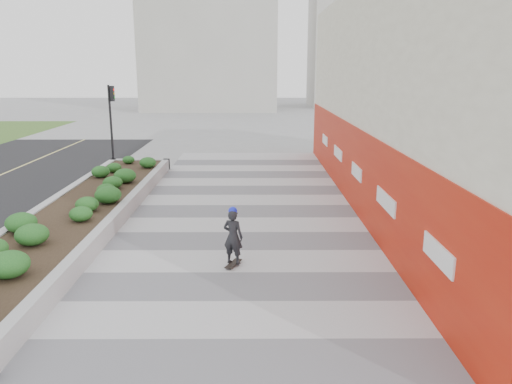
% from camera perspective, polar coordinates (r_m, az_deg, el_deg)
% --- Properties ---
extents(ground, '(160.00, 160.00, 0.00)m').
position_cam_1_polar(ground, '(10.48, -2.05, -14.82)').
color(ground, gray).
rests_on(ground, ground).
extents(walkway, '(8.00, 36.00, 0.01)m').
position_cam_1_polar(walkway, '(13.18, -1.65, -8.51)').
color(walkway, '#A8A8AD').
rests_on(walkway, ground).
extents(building, '(6.04, 24.08, 8.00)m').
position_cam_1_polar(building, '(19.37, 20.17, 9.97)').
color(building, beige).
rests_on(building, ground).
extents(planter, '(3.00, 18.00, 0.90)m').
position_cam_1_polar(planter, '(17.80, -19.33, -1.90)').
color(planter, '#9E9EA0').
rests_on(planter, ground).
extents(traffic_signal_near, '(0.33, 0.28, 4.20)m').
position_cam_1_polar(traffic_signal_near, '(27.82, -16.18, 8.71)').
color(traffic_signal_near, black).
rests_on(traffic_signal_near, ground).
extents(distant_bldg_north_l, '(16.00, 12.00, 20.00)m').
position_cam_1_polar(distant_bldg_north_l, '(64.59, -5.24, 18.31)').
color(distant_bldg_north_l, '#ADAAA3').
rests_on(distant_bldg_north_l, ground).
extents(distant_bldg_north_r, '(14.00, 10.00, 24.00)m').
position_cam_1_polar(distant_bldg_north_r, '(71.06, 12.38, 19.28)').
color(distant_bldg_north_r, '#ADAAA3').
rests_on(distant_bldg_north_r, ground).
extents(manhole_cover, '(0.44, 0.44, 0.01)m').
position_cam_1_polar(manhole_cover, '(13.18, 0.55, -8.52)').
color(manhole_cover, '#595654').
rests_on(manhole_cover, ground).
extents(skateboarder, '(0.63, 0.74, 1.61)m').
position_cam_1_polar(skateboarder, '(12.96, -2.64, -5.09)').
color(skateboarder, beige).
rests_on(skateboarder, ground).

